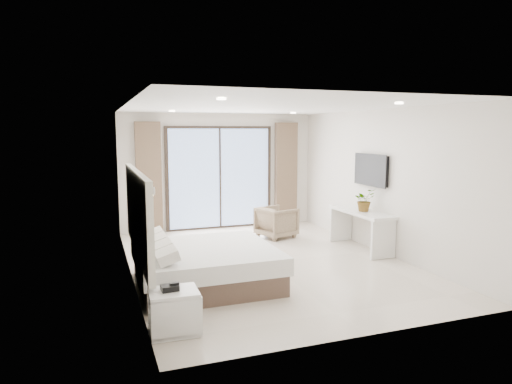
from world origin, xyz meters
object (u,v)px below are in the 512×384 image
nightstand (174,312)px  armchair (277,221)px  bed (205,265)px  console_desk (361,221)px

nightstand → armchair: armchair is taller
bed → nightstand: (-0.72, -1.51, -0.04)m
bed → nightstand: 1.67m
bed → console_desk: size_ratio=1.22×
bed → armchair: size_ratio=2.75×
nightstand → armchair: size_ratio=0.77×
bed → armchair: (2.20, 2.50, 0.07)m
nightstand → armchair: (2.92, 4.01, 0.11)m
console_desk → armchair: console_desk is taller
console_desk → nightstand: bearing=-148.3°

